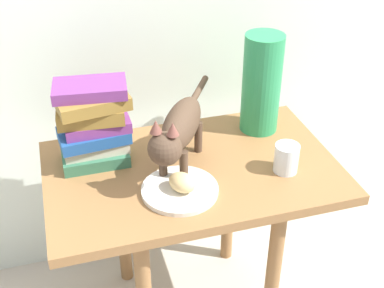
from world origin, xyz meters
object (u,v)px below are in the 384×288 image
at_px(side_table, 192,191).
at_px(book_stack, 93,123).
at_px(bread_roll, 182,182).
at_px(cat, 179,130).
at_px(candle_jar, 286,160).
at_px(green_vase, 262,84).
at_px(plate, 180,190).

xyz_separation_m(side_table, book_stack, (-0.26, 0.12, 0.21)).
relative_size(bread_roll, cat, 0.19).
height_order(bread_roll, book_stack, book_stack).
bearing_deg(candle_jar, book_stack, 157.96).
xyz_separation_m(green_vase, candle_jar, (-0.02, -0.24, -0.12)).
bearing_deg(cat, plate, -104.05).
distance_m(plate, green_vase, 0.44).
bearing_deg(side_table, plate, -122.13).
xyz_separation_m(bread_roll, book_stack, (-0.20, 0.23, 0.09)).
bearing_deg(green_vase, side_table, -150.61).
bearing_deg(bread_roll, cat, 79.21).
distance_m(bread_roll, candle_jar, 0.31).
xyz_separation_m(cat, book_stack, (-0.22, 0.11, -0.01)).
xyz_separation_m(cat, candle_jar, (0.29, -0.09, -0.09)).
bearing_deg(book_stack, plate, -48.39).
distance_m(cat, green_vase, 0.34).
relative_size(plate, candle_jar, 2.47).
distance_m(plate, book_stack, 0.31).
relative_size(side_table, cat, 2.00).
height_order(side_table, green_vase, green_vase).
distance_m(bread_roll, cat, 0.15).
relative_size(plate, cat, 0.50).
relative_size(side_table, candle_jar, 9.93).
bearing_deg(side_table, bread_roll, -118.03).
height_order(cat, book_stack, book_stack).
height_order(book_stack, candle_jar, book_stack).
relative_size(cat, green_vase, 1.33).
xyz_separation_m(plate, cat, (0.03, 0.10, 0.13)).
bearing_deg(plate, candle_jar, 2.13).
xyz_separation_m(plate, candle_jar, (0.32, 0.01, 0.03)).
xyz_separation_m(plate, green_vase, (0.33, 0.25, 0.15)).
bearing_deg(book_stack, cat, -27.25).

